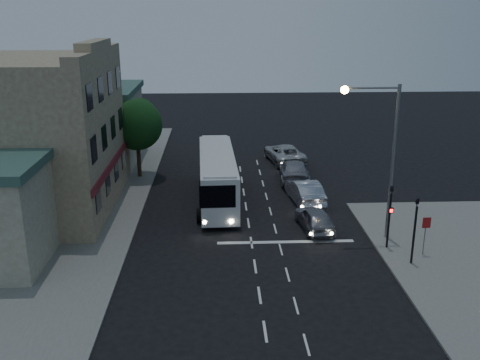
{
  "coord_description": "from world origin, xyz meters",
  "views": [
    {
      "loc": [
        -1.91,
        -26.46,
        13.01
      ],
      "look_at": [
        -0.45,
        7.12,
        2.2
      ],
      "focal_mm": 40.0,
      "sensor_mm": 36.0,
      "label": 1
    }
  ],
  "objects_px": {
    "car_sedan_a": "(305,191)",
    "regulatory_sign": "(426,230)",
    "traffic_signal_side": "(415,223)",
    "streetlight": "(383,145)",
    "street_tree": "(137,123)",
    "car_sedan_c": "(284,153)",
    "car_suv": "(315,219)",
    "traffic_signal_main": "(390,209)",
    "tour_bus": "(217,175)",
    "car_sedan_b": "(294,171)"
  },
  "relations": [
    {
      "from": "car_sedan_b",
      "to": "traffic_signal_side",
      "type": "bearing_deg",
      "value": 111.02
    },
    {
      "from": "car_sedan_a",
      "to": "regulatory_sign",
      "type": "relative_size",
      "value": 2.25
    },
    {
      "from": "tour_bus",
      "to": "street_tree",
      "type": "relative_size",
      "value": 1.84
    },
    {
      "from": "car_sedan_a",
      "to": "traffic_signal_side",
      "type": "relative_size",
      "value": 1.21
    },
    {
      "from": "tour_bus",
      "to": "streetlight",
      "type": "xyz_separation_m",
      "value": [
        9.29,
        -7.02,
        3.85
      ]
    },
    {
      "from": "tour_bus",
      "to": "car_suv",
      "type": "xyz_separation_m",
      "value": [
        5.95,
        -5.42,
        -1.17
      ]
    },
    {
      "from": "traffic_signal_side",
      "to": "street_tree",
      "type": "xyz_separation_m",
      "value": [
        -16.51,
        16.22,
        2.08
      ]
    },
    {
      "from": "car_suv",
      "to": "street_tree",
      "type": "relative_size",
      "value": 0.68
    },
    {
      "from": "traffic_signal_main",
      "to": "street_tree",
      "type": "relative_size",
      "value": 0.66
    },
    {
      "from": "car_suv",
      "to": "traffic_signal_main",
      "type": "height_order",
      "value": "traffic_signal_main"
    },
    {
      "from": "car_sedan_b",
      "to": "traffic_signal_side",
      "type": "height_order",
      "value": "traffic_signal_side"
    },
    {
      "from": "streetlight",
      "to": "street_tree",
      "type": "bearing_deg",
      "value": 140.49
    },
    {
      "from": "car_sedan_c",
      "to": "traffic_signal_side",
      "type": "relative_size",
      "value": 1.4
    },
    {
      "from": "tour_bus",
      "to": "regulatory_sign",
      "type": "xyz_separation_m",
      "value": [
        11.25,
        -9.46,
        -0.29
      ]
    },
    {
      "from": "car_sedan_c",
      "to": "regulatory_sign",
      "type": "distance_m",
      "value": 20.01
    },
    {
      "from": "car_suv",
      "to": "traffic_signal_main",
      "type": "distance_m",
      "value": 5.0
    },
    {
      "from": "car_sedan_b",
      "to": "streetlight",
      "type": "xyz_separation_m",
      "value": [
        3.21,
        -11.4,
        4.93
      ]
    },
    {
      "from": "tour_bus",
      "to": "streetlight",
      "type": "bearing_deg",
      "value": -38.95
    },
    {
      "from": "street_tree",
      "to": "car_sedan_a",
      "type": "bearing_deg",
      "value": -27.39
    },
    {
      "from": "car_suv",
      "to": "car_sedan_a",
      "type": "bearing_deg",
      "value": -98.65
    },
    {
      "from": "car_sedan_a",
      "to": "traffic_signal_side",
      "type": "bearing_deg",
      "value": 105.97
    },
    {
      "from": "regulatory_sign",
      "to": "car_sedan_c",
      "type": "bearing_deg",
      "value": 105.31
    },
    {
      "from": "car_sedan_a",
      "to": "car_sedan_c",
      "type": "xyz_separation_m",
      "value": [
        -0.14,
        10.43,
        -0.02
      ]
    },
    {
      "from": "car_suv",
      "to": "traffic_signal_side",
      "type": "bearing_deg",
      "value": 123.92
    },
    {
      "from": "traffic_signal_main",
      "to": "regulatory_sign",
      "type": "bearing_deg",
      "value": -30.84
    },
    {
      "from": "car_sedan_a",
      "to": "car_sedan_c",
      "type": "distance_m",
      "value": 10.44
    },
    {
      "from": "car_sedan_c",
      "to": "streetlight",
      "type": "relative_size",
      "value": 0.64
    },
    {
      "from": "car_sedan_b",
      "to": "car_sedan_a",
      "type": "bearing_deg",
      "value": 95.65
    },
    {
      "from": "regulatory_sign",
      "to": "car_sedan_b",
      "type": "bearing_deg",
      "value": 110.49
    },
    {
      "from": "traffic_signal_main",
      "to": "streetlight",
      "type": "distance_m",
      "value": 3.61
    },
    {
      "from": "car_suv",
      "to": "car_sedan_c",
      "type": "height_order",
      "value": "car_sedan_c"
    },
    {
      "from": "car_sedan_c",
      "to": "tour_bus",
      "type": "bearing_deg",
      "value": 48.95
    },
    {
      "from": "regulatory_sign",
      "to": "street_tree",
      "type": "xyz_separation_m",
      "value": [
        -17.51,
        15.26,
        2.9
      ]
    },
    {
      "from": "car_sedan_b",
      "to": "traffic_signal_side",
      "type": "relative_size",
      "value": 1.35
    },
    {
      "from": "traffic_signal_side",
      "to": "street_tree",
      "type": "height_order",
      "value": "street_tree"
    },
    {
      "from": "car_sedan_b",
      "to": "streetlight",
      "type": "distance_m",
      "value": 12.83
    },
    {
      "from": "tour_bus",
      "to": "car_suv",
      "type": "bearing_deg",
      "value": -44.21
    },
    {
      "from": "traffic_signal_side",
      "to": "streetlight",
      "type": "distance_m",
      "value": 4.84
    },
    {
      "from": "regulatory_sign",
      "to": "street_tree",
      "type": "distance_m",
      "value": 23.4
    },
    {
      "from": "tour_bus",
      "to": "car_sedan_c",
      "type": "xyz_separation_m",
      "value": [
        5.97,
        9.83,
        -1.09
      ]
    },
    {
      "from": "car_suv",
      "to": "street_tree",
      "type": "xyz_separation_m",
      "value": [
        -12.21,
        11.22,
        3.78
      ]
    },
    {
      "from": "car_sedan_a",
      "to": "traffic_signal_main",
      "type": "bearing_deg",
      "value": 106.79
    },
    {
      "from": "car_sedan_b",
      "to": "traffic_signal_main",
      "type": "xyz_separation_m",
      "value": [
        3.47,
        -12.82,
        1.62
      ]
    },
    {
      "from": "car_sedan_a",
      "to": "regulatory_sign",
      "type": "bearing_deg",
      "value": 113.24
    },
    {
      "from": "tour_bus",
      "to": "traffic_signal_main",
      "type": "bearing_deg",
      "value": -43.36
    },
    {
      "from": "car_sedan_b",
      "to": "streetlight",
      "type": "height_order",
      "value": "streetlight"
    },
    {
      "from": "car_sedan_a",
      "to": "regulatory_sign",
      "type": "distance_m",
      "value": 10.26
    },
    {
      "from": "car_suv",
      "to": "regulatory_sign",
      "type": "distance_m",
      "value": 6.72
    },
    {
      "from": "car_suv",
      "to": "traffic_signal_side",
      "type": "height_order",
      "value": "traffic_signal_side"
    },
    {
      "from": "car_sedan_a",
      "to": "street_tree",
      "type": "relative_size",
      "value": 0.8
    }
  ]
}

